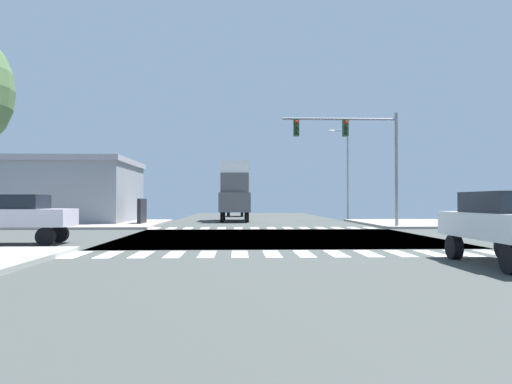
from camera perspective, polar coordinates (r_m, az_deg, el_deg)
name	(u,v)px	position (r m, az deg, el deg)	size (l,w,h in m)	color
ground	(277,237)	(22.76, 2.44, -5.23)	(90.00, 90.00, 0.05)	#3D413E
sidewalk_corner_ne	(446,223)	(37.71, 20.99, -3.36)	(12.00, 12.00, 0.14)	gray
sidewalk_corner_nw	(75,224)	(36.41, -20.11, -3.45)	(12.00, 12.00, 0.14)	gray
crosswalk_near	(288,254)	(15.50, 3.72, -7.10)	(13.50, 2.00, 0.01)	white
crosswalk_far	(263,228)	(30.02, 0.82, -4.16)	(13.50, 2.00, 0.01)	white
traffic_signal_mast	(353,142)	(30.82, 11.11, 5.61)	(7.07, 0.55, 7.02)	gray
street_lamp	(345,166)	(42.99, 10.16, 3.01)	(1.78, 0.32, 7.76)	gray
bank_building	(35,191)	(40.57, -24.00, 0.08)	(16.06, 9.84, 4.73)	gray
sedan_crossing_2	(235,206)	(52.98, -2.40, -1.60)	(1.80, 4.30, 1.88)	black
sedan_queued_3	(14,215)	(20.91, -26.05, -2.37)	(4.30, 1.80, 1.88)	black
box_truck_leading_1	(235,190)	(40.59, -2.45, 0.27)	(2.40, 7.20, 4.85)	black
sedan_trailing_4	(507,222)	(14.09, 26.88, -3.05)	(1.80, 4.30, 1.88)	black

